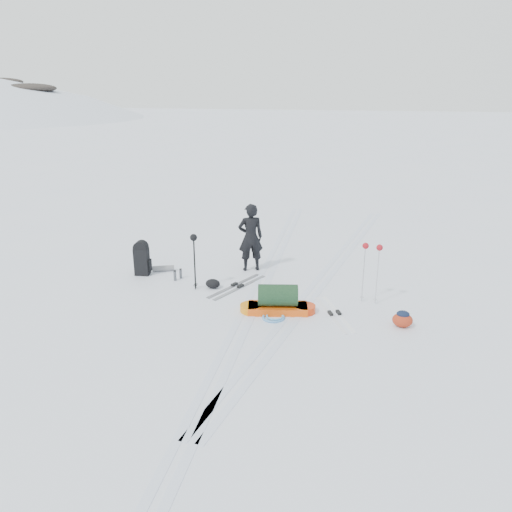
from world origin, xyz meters
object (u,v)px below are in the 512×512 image
Objects in this scene: expedition_rucksack at (144,259)px; ski_poles_black at (194,244)px; skier at (251,237)px; pulk_sled at (278,302)px.

expedition_rucksack is 1.84m from ski_poles_black.
pulk_sled is (1.25, -2.36, -0.65)m from skier.
expedition_rucksack is (-2.53, -1.01, -0.47)m from skier.
ski_poles_black reaches higher than expedition_rucksack.
skier is 1.97× the size of expedition_rucksack.
expedition_rucksack is at bearing 147.02° from pulk_sled.
expedition_rucksack is at bearing -3.80° from skier.
pulk_sled is 1.86× the size of expedition_rucksack.
skier reaches higher than pulk_sled.
ski_poles_black is at bearing -28.56° from expedition_rucksack.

